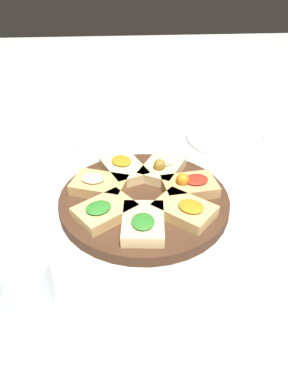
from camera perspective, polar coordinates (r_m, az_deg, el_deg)
The scene contains 13 objects.
ground_plane at distance 0.80m, azimuth -0.00°, elevation -2.06°, with size 3.00×3.00×0.00m, color beige.
serving_board at distance 0.80m, azimuth -0.00°, elevation -1.38°, with size 0.36×0.36×0.02m, color #422819.
focaccia_slice_0 at distance 0.80m, azimuth 6.94°, elevation 1.03°, with size 0.12×0.09×0.05m.
focaccia_slice_1 at distance 0.86m, azimuth 2.78°, elevation 3.68°, with size 0.12×0.14×0.05m.
focaccia_slice_2 at distance 0.86m, azimuth -3.07°, elevation 3.57°, with size 0.12×0.13×0.03m.
focaccia_slice_3 at distance 0.81m, azimuth -6.91°, elevation 1.16°, with size 0.13×0.11×0.03m.
focaccia_slice_4 at distance 0.73m, azimuth -6.06°, elevation -2.86°, with size 0.14×0.13×0.03m.
focaccia_slice_5 at distance 0.70m, azimuth -0.14°, elevation -4.72°, with size 0.09×0.12×0.03m.
focaccia_slice_6 at distance 0.74m, azimuth 6.25°, elevation -2.70°, with size 0.14×0.13×0.03m.
plate_left at distance 1.09m, azimuth -5.63°, elevation 9.27°, with size 0.25×0.25×0.02m.
plate_right at distance 1.08m, azimuth 12.53°, elevation 8.13°, with size 0.22×0.22×0.02m.
water_glass at distance 0.62m, azimuth -17.51°, elevation -12.97°, with size 0.08×0.08×0.08m, color silver.
napkin_stack at distance 0.62m, azimuth 17.07°, elevation -18.58°, with size 0.11×0.10×0.00m, color white.
Camera 1 is at (-0.04, -0.63, 0.49)m, focal length 35.00 mm.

